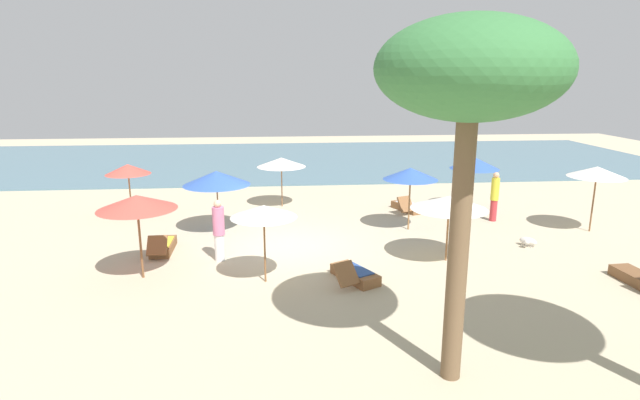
% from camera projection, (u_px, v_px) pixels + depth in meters
% --- Properties ---
extents(ground_plane, '(60.00, 60.00, 0.00)m').
position_uv_depth(ground_plane, '(289.00, 245.00, 16.36)').
color(ground_plane, '#BCAD8E').
extents(ocean_water, '(48.00, 16.00, 0.06)m').
position_uv_depth(ocean_water, '(282.00, 160.00, 32.80)').
color(ocean_water, slate).
rests_on(ocean_water, ground_plane).
extents(umbrella_0, '(1.73, 1.73, 2.09)m').
position_uv_depth(umbrella_0, '(264.00, 211.00, 13.01)').
color(umbrella_0, brown).
rests_on(umbrella_0, ground_plane).
extents(umbrella_1, '(1.90, 1.90, 2.22)m').
position_uv_depth(umbrella_1, '(411.00, 174.00, 17.57)').
color(umbrella_1, olive).
rests_on(umbrella_1, ground_plane).
extents(umbrella_2, '(2.06, 2.06, 2.29)m').
position_uv_depth(umbrella_2, '(137.00, 202.00, 13.24)').
color(umbrella_2, brown).
rests_on(umbrella_2, ground_plane).
extents(umbrella_3, '(2.22, 2.22, 1.96)m').
position_uv_depth(umbrella_3, '(449.00, 202.00, 14.60)').
color(umbrella_3, brown).
rests_on(umbrella_3, ground_plane).
extents(umbrella_4, '(1.96, 1.96, 2.12)m').
position_uv_depth(umbrella_4, '(475.00, 163.00, 20.39)').
color(umbrella_4, brown).
rests_on(umbrella_4, ground_plane).
extents(umbrella_5, '(2.30, 2.30, 2.15)m').
position_uv_depth(umbrella_5, '(216.00, 178.00, 17.34)').
color(umbrella_5, brown).
rests_on(umbrella_5, ground_plane).
extents(umbrella_6, '(1.71, 1.71, 2.01)m').
position_uv_depth(umbrella_6, '(128.00, 169.00, 19.52)').
color(umbrella_6, olive).
rests_on(umbrella_6, ground_plane).
extents(umbrella_7, '(2.00, 2.00, 2.05)m').
position_uv_depth(umbrella_7, '(281.00, 162.00, 20.76)').
color(umbrella_7, brown).
rests_on(umbrella_7, ground_plane).
extents(umbrella_8, '(1.90, 1.90, 2.30)m').
position_uv_depth(umbrella_8, '(597.00, 172.00, 17.33)').
color(umbrella_8, brown).
rests_on(umbrella_8, ground_plane).
extents(lounger_0, '(1.18, 1.75, 0.72)m').
position_uv_depth(lounger_0, '(408.00, 207.00, 20.45)').
color(lounger_0, brown).
rests_on(lounger_0, ground_plane).
extents(lounger_1, '(0.64, 1.71, 0.68)m').
position_uv_depth(lounger_1, '(163.00, 246.00, 15.71)').
color(lounger_1, brown).
rests_on(lounger_1, ground_plane).
extents(lounger_2, '(0.69, 1.74, 0.67)m').
position_uv_depth(lounger_2, '(640.00, 279.00, 13.21)').
color(lounger_2, brown).
rests_on(lounger_2, ground_plane).
extents(lounger_3, '(1.31, 1.76, 0.69)m').
position_uv_depth(lounger_3, '(354.00, 274.00, 13.50)').
color(lounger_3, brown).
rests_on(lounger_3, ground_plane).
extents(person_0, '(0.41, 0.41, 1.85)m').
position_uv_depth(person_0, '(495.00, 196.00, 18.88)').
color(person_0, '#BF3338').
rests_on(person_0, ground_plane).
extents(person_2, '(0.47, 0.47, 1.84)m').
position_uv_depth(person_2, '(219.00, 230.00, 14.79)').
color(person_2, white).
rests_on(person_2, ground_plane).
extents(palm_1, '(3.04, 3.04, 6.25)m').
position_uv_depth(palm_1, '(470.00, 76.00, 7.98)').
color(palm_1, brown).
rests_on(palm_1, ground_plane).
extents(dog, '(0.55, 0.62, 0.30)m').
position_uv_depth(dog, '(528.00, 242.00, 16.20)').
color(dog, silver).
rests_on(dog, ground_plane).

